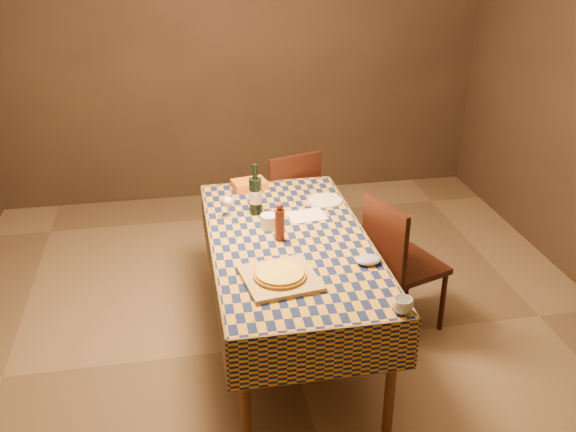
{
  "coord_description": "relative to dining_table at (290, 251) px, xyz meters",
  "views": [
    {
      "loc": [
        -0.62,
        -3.31,
        2.55
      ],
      "look_at": [
        0.0,
        0.05,
        0.9
      ],
      "focal_mm": 40.0,
      "sensor_mm": 36.0,
      "label": 1
    }
  ],
  "objects": [
    {
      "name": "room",
      "position": [
        0.0,
        0.0,
        0.66
      ],
      "size": [
        5.0,
        5.1,
        2.7
      ],
      "color": "brown",
      "rests_on": "ground"
    },
    {
      "name": "dining_table",
      "position": [
        0.0,
        0.0,
        0.0
      ],
      "size": [
        0.94,
        1.84,
        0.77
      ],
      "color": "brown",
      "rests_on": "ground"
    },
    {
      "name": "cutting_board",
      "position": [
        -0.14,
        -0.45,
        0.09
      ],
      "size": [
        0.43,
        0.43,
        0.02
      ],
      "primitive_type": "cube",
      "rotation": [
        0.0,
        0.0,
        0.15
      ],
      "color": "#A58B4D",
      "rests_on": "dining_table"
    },
    {
      "name": "pizza",
      "position": [
        -0.14,
        -0.45,
        0.11
      ],
      "size": [
        0.32,
        0.32,
        0.03
      ],
      "color": "#9A6419",
      "rests_on": "cutting_board"
    },
    {
      "name": "pepper_mill",
      "position": [
        -0.06,
        0.0,
        0.19
      ],
      "size": [
        0.06,
        0.06,
        0.24
      ],
      "color": "#531C13",
      "rests_on": "dining_table"
    },
    {
      "name": "bowl",
      "position": [
        -0.05,
        0.27,
        0.1
      ],
      "size": [
        0.14,
        0.14,
        0.04
      ],
      "primitive_type": "imported",
      "rotation": [
        0.0,
        0.0,
        -0.11
      ],
      "color": "#694A58",
      "rests_on": "dining_table"
    },
    {
      "name": "wine_glass",
      "position": [
        -0.33,
        0.36,
        0.18
      ],
      "size": [
        0.07,
        0.07,
        0.15
      ],
      "color": "silver",
      "rests_on": "dining_table"
    },
    {
      "name": "wine_bottle",
      "position": [
        -0.15,
        0.39,
        0.2
      ],
      "size": [
        0.09,
        0.09,
        0.34
      ],
      "color": "black",
      "rests_on": "dining_table"
    },
    {
      "name": "deli_tub",
      "position": [
        -0.1,
        0.17,
        0.12
      ],
      "size": [
        0.13,
        0.13,
        0.09
      ],
      "primitive_type": "cylinder",
      "rotation": [
        0.0,
        0.0,
        0.23
      ],
      "color": "silver",
      "rests_on": "dining_table"
    },
    {
      "name": "takeout_container",
      "position": [
        -0.14,
        0.81,
        0.1
      ],
      "size": [
        0.25,
        0.2,
        0.06
      ],
      "primitive_type": "cube",
      "rotation": [
        0.0,
        0.0,
        0.19
      ],
      "color": "#C46219",
      "rests_on": "dining_table"
    },
    {
      "name": "white_plate",
      "position": [
        0.34,
        0.49,
        0.08
      ],
      "size": [
        0.23,
        0.23,
        0.01
      ],
      "primitive_type": "cylinder",
      "rotation": [
        0.0,
        0.0,
        -0.02
      ],
      "color": "white",
      "rests_on": "dining_table"
    },
    {
      "name": "tumbler",
      "position": [
        0.4,
        -0.85,
        0.12
      ],
      "size": [
        0.13,
        0.13,
        0.08
      ],
      "primitive_type": "imported",
      "rotation": [
        0.0,
        0.0,
        0.42
      ],
      "color": "silver",
      "rests_on": "dining_table"
    },
    {
      "name": "flour_patch",
      "position": [
        0.17,
        0.3,
        0.08
      ],
      "size": [
        0.26,
        0.21,
        0.0
      ],
      "primitive_type": "cube",
      "rotation": [
        0.0,
        0.0,
        0.13
      ],
      "color": "white",
      "rests_on": "dining_table"
    },
    {
      "name": "flour_bag",
      "position": [
        0.38,
        -0.36,
        0.1
      ],
      "size": [
        0.17,
        0.14,
        0.04
      ],
      "primitive_type": "ellipsoid",
      "rotation": [
        0.0,
        0.0,
        -0.23
      ],
      "color": "#969CC1",
      "rests_on": "dining_table"
    },
    {
      "name": "chair_far",
      "position": [
        0.19,
        1.08,
        -0.17
      ],
      "size": [
        0.53,
        0.53,
        0.93
      ],
      "color": "black",
      "rests_on": "ground"
    },
    {
      "name": "chair_right",
      "position": [
        0.71,
        0.07,
        -0.17
      ],
      "size": [
        0.54,
        0.54,
        0.93
      ],
      "color": "black",
      "rests_on": "ground"
    }
  ]
}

